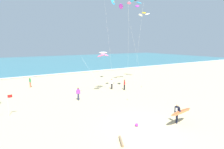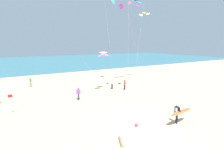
{
  "view_description": "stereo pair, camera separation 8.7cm",
  "coord_description": "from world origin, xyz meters",
  "px_view_note": "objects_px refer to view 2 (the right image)",
  "views": [
    {
      "loc": [
        -9.36,
        -10.64,
        6.76
      ],
      "look_at": [
        0.13,
        5.13,
        3.58
      ],
      "focal_mm": 29.11,
      "sensor_mm": 36.0,
      "label": 1
    },
    {
      "loc": [
        -9.28,
        -10.68,
        6.76
      ],
      "look_at": [
        0.13,
        5.13,
        3.58
      ],
      "focal_mm": 29.11,
      "sensor_mm": 36.0,
      "label": 2
    }
  ],
  "objects_px": {
    "kite_arc_ivory_low": "(103,54)",
    "driftwood_log": "(121,141)",
    "kite_arc_rose_distant": "(129,5)",
    "kite_delta_cobalt_mid": "(114,2)",
    "bystander_white_top": "(112,84)",
    "kite_arc_golden_high": "(144,14)",
    "bystander_green_top": "(31,82)",
    "lifeguard_flag": "(9,103)",
    "beach_ball": "(136,125)",
    "surfer_lead": "(179,112)",
    "kite_arc_charcoal_near": "(136,1)",
    "bystander_purple_top": "(78,94)",
    "bystander_red_top": "(125,85)"
  },
  "relations": [
    {
      "from": "kite_arc_ivory_low",
      "to": "driftwood_log",
      "type": "bearing_deg",
      "value": -113.02
    },
    {
      "from": "kite_arc_rose_distant",
      "to": "driftwood_log",
      "type": "distance_m",
      "value": 16.94
    },
    {
      "from": "kite_delta_cobalt_mid",
      "to": "bystander_white_top",
      "type": "bearing_deg",
      "value": -125.08
    },
    {
      "from": "kite_arc_golden_high",
      "to": "bystander_green_top",
      "type": "height_order",
      "value": "kite_arc_golden_high"
    },
    {
      "from": "kite_arc_ivory_low",
      "to": "bystander_white_top",
      "type": "height_order",
      "value": "kite_arc_ivory_low"
    },
    {
      "from": "lifeguard_flag",
      "to": "beach_ball",
      "type": "xyz_separation_m",
      "value": [
        8.87,
        -7.91,
        -1.13
      ]
    },
    {
      "from": "kite_delta_cobalt_mid",
      "to": "kite_arc_golden_high",
      "type": "distance_m",
      "value": 6.51
    },
    {
      "from": "bystander_white_top",
      "to": "driftwood_log",
      "type": "xyz_separation_m",
      "value": [
        -7.06,
        -13.0,
        -0.73
      ]
    },
    {
      "from": "surfer_lead",
      "to": "beach_ball",
      "type": "distance_m",
      "value": 3.77
    },
    {
      "from": "driftwood_log",
      "to": "kite_arc_ivory_low",
      "type": "bearing_deg",
      "value": 66.98
    },
    {
      "from": "kite_arc_charcoal_near",
      "to": "kite_arc_rose_distant",
      "type": "xyz_separation_m",
      "value": [
        -3.79,
        -3.57,
        -1.55
      ]
    },
    {
      "from": "kite_arc_ivory_low",
      "to": "bystander_white_top",
      "type": "xyz_separation_m",
      "value": [
        1.92,
        0.9,
        -4.48
      ]
    },
    {
      "from": "kite_arc_golden_high",
      "to": "bystander_purple_top",
      "type": "relative_size",
      "value": 7.6
    },
    {
      "from": "kite_delta_cobalt_mid",
      "to": "beach_ball",
      "type": "height_order",
      "value": "kite_delta_cobalt_mid"
    },
    {
      "from": "bystander_white_top",
      "to": "lifeguard_flag",
      "type": "distance_m",
      "value": 13.99
    },
    {
      "from": "bystander_red_top",
      "to": "bystander_green_top",
      "type": "height_order",
      "value": "same"
    },
    {
      "from": "kite_arc_ivory_low",
      "to": "bystander_red_top",
      "type": "bearing_deg",
      "value": -8.48
    },
    {
      "from": "bystander_purple_top",
      "to": "driftwood_log",
      "type": "distance_m",
      "value": 10.49
    },
    {
      "from": "lifeguard_flag",
      "to": "kite_arc_rose_distant",
      "type": "bearing_deg",
      "value": 2.45
    },
    {
      "from": "kite_arc_golden_high",
      "to": "kite_delta_cobalt_mid",
      "type": "bearing_deg",
      "value": -178.52
    },
    {
      "from": "surfer_lead",
      "to": "driftwood_log",
      "type": "xyz_separation_m",
      "value": [
        -5.82,
        0.07,
        -0.97
      ]
    },
    {
      "from": "bystander_green_top",
      "to": "kite_arc_ivory_low",
      "type": "bearing_deg",
      "value": -45.29
    },
    {
      "from": "surfer_lead",
      "to": "kite_arc_charcoal_near",
      "type": "height_order",
      "value": "kite_arc_charcoal_near"
    },
    {
      "from": "kite_delta_cobalt_mid",
      "to": "driftwood_log",
      "type": "xyz_separation_m",
      "value": [
        -8.89,
        -15.6,
        -12.98
      ]
    },
    {
      "from": "kite_delta_cobalt_mid",
      "to": "bystander_green_top",
      "type": "bearing_deg",
      "value": 157.85
    },
    {
      "from": "kite_arc_rose_distant",
      "to": "bystander_green_top",
      "type": "height_order",
      "value": "kite_arc_rose_distant"
    },
    {
      "from": "bystander_white_top",
      "to": "beach_ball",
      "type": "relative_size",
      "value": 5.68
    },
    {
      "from": "kite_arc_golden_high",
      "to": "kite_arc_rose_distant",
      "type": "bearing_deg",
      "value": -141.98
    },
    {
      "from": "bystander_white_top",
      "to": "kite_arc_rose_distant",
      "type": "bearing_deg",
      "value": -77.8
    },
    {
      "from": "kite_arc_rose_distant",
      "to": "bystander_green_top",
      "type": "distance_m",
      "value": 18.62
    },
    {
      "from": "kite_arc_golden_high",
      "to": "driftwood_log",
      "type": "relative_size",
      "value": 9.45
    },
    {
      "from": "bystander_red_top",
      "to": "bystander_green_top",
      "type": "relative_size",
      "value": 1.0
    },
    {
      "from": "surfer_lead",
      "to": "bystander_red_top",
      "type": "xyz_separation_m",
      "value": [
        2.56,
        11.68,
        -0.24
      ]
    },
    {
      "from": "kite_delta_cobalt_mid",
      "to": "kite_arc_ivory_low",
      "type": "xyz_separation_m",
      "value": [
        -3.75,
        -3.51,
        -7.77
      ]
    },
    {
      "from": "kite_arc_rose_distant",
      "to": "beach_ball",
      "type": "height_order",
      "value": "kite_arc_rose_distant"
    },
    {
      "from": "kite_arc_rose_distant",
      "to": "lifeguard_flag",
      "type": "relative_size",
      "value": 5.65
    },
    {
      "from": "kite_arc_rose_distant",
      "to": "bystander_red_top",
      "type": "xyz_separation_m",
      "value": [
        0.65,
        1.73,
        -10.66
      ]
    },
    {
      "from": "kite_delta_cobalt_mid",
      "to": "driftwood_log",
      "type": "bearing_deg",
      "value": -119.67
    },
    {
      "from": "kite_arc_ivory_low",
      "to": "driftwood_log",
      "type": "height_order",
      "value": "kite_arc_ivory_low"
    },
    {
      "from": "kite_arc_ivory_low",
      "to": "beach_ball",
      "type": "xyz_separation_m",
      "value": [
        -2.68,
        -10.73,
        -5.15
      ]
    },
    {
      "from": "surfer_lead",
      "to": "kite_arc_ivory_low",
      "type": "xyz_separation_m",
      "value": [
        -0.69,
        12.17,
        4.24
      ]
    },
    {
      "from": "kite_delta_cobalt_mid",
      "to": "driftwood_log",
      "type": "relative_size",
      "value": 10.71
    },
    {
      "from": "kite_arc_ivory_low",
      "to": "kite_arc_golden_high",
      "type": "bearing_deg",
      "value": 19.92
    },
    {
      "from": "driftwood_log",
      "to": "kite_arc_golden_high",
      "type": "bearing_deg",
      "value": 45.92
    },
    {
      "from": "bystander_green_top",
      "to": "kite_arc_golden_high",
      "type": "bearing_deg",
      "value": -14.44
    },
    {
      "from": "kite_arc_rose_distant",
      "to": "bystander_red_top",
      "type": "height_order",
      "value": "kite_arc_rose_distant"
    },
    {
      "from": "kite_arc_charcoal_near",
      "to": "kite_arc_ivory_low",
      "type": "bearing_deg",
      "value": -168.03
    },
    {
      "from": "kite_arc_rose_distant",
      "to": "surfer_lead",
      "type": "bearing_deg",
      "value": -100.87
    },
    {
      "from": "bystander_red_top",
      "to": "beach_ball",
      "type": "bearing_deg",
      "value": -120.05
    },
    {
      "from": "beach_ball",
      "to": "surfer_lead",
      "type": "bearing_deg",
      "value": -23.15
    }
  ]
}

